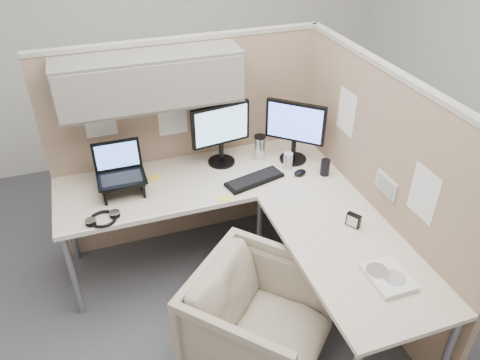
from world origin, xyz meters
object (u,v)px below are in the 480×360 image
object	(u,v)px
desk	(250,210)
office_chair	(259,317)
keyboard	(254,180)
monitor_left	(221,130)

from	to	relation	value
desk	office_chair	distance (m)	0.70
office_chair	keyboard	world-z (taller)	keyboard
monitor_left	desk	bearing A→B (deg)	-96.10
office_chair	keyboard	xyz separation A→B (m)	(0.28, 0.85, 0.37)
desk	keyboard	world-z (taller)	keyboard
office_chair	keyboard	distance (m)	0.97
desk	monitor_left	bearing A→B (deg)	92.04
office_chair	monitor_left	world-z (taller)	monitor_left
monitor_left	keyboard	distance (m)	0.43
monitor_left	keyboard	world-z (taller)	monitor_left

